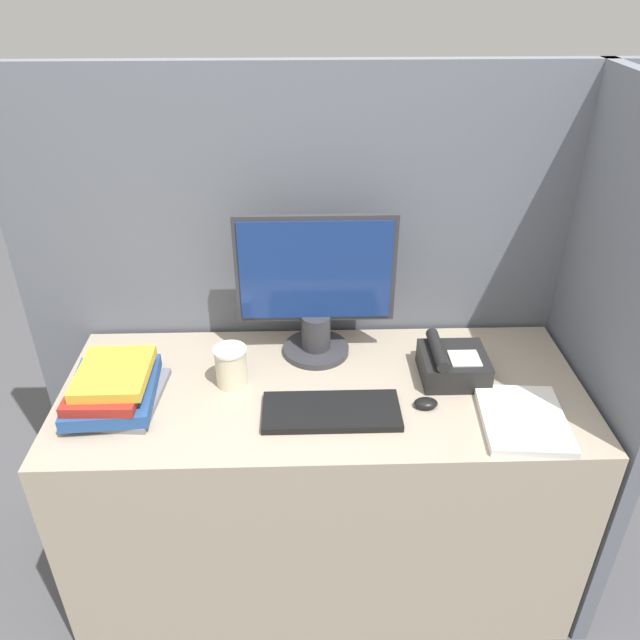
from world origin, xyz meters
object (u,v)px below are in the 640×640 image
object	(u,v)px
mouse	(426,403)
book_stack	(114,387)
keyboard	(331,411)
coffee_cup	(231,366)
monitor	(316,294)
desk_telephone	(452,364)

from	to	relation	value
mouse	book_stack	distance (m)	0.86
keyboard	book_stack	size ratio (longest dim) A/B	1.23
keyboard	coffee_cup	size ratio (longest dim) A/B	3.09
monitor	book_stack	size ratio (longest dim) A/B	1.54
monitor	coffee_cup	world-z (taller)	monitor
keyboard	mouse	distance (m)	0.26
mouse	book_stack	bearing A→B (deg)	176.80
book_stack	desk_telephone	world-z (taller)	same
monitor	coffee_cup	distance (m)	0.33
keyboard	monitor	bearing A→B (deg)	96.35
monitor	keyboard	size ratio (longest dim) A/B	1.26
coffee_cup	book_stack	size ratio (longest dim) A/B	0.40
monitor	keyboard	distance (m)	0.37
book_stack	monitor	bearing A→B (deg)	22.64
mouse	desk_telephone	bearing A→B (deg)	54.47
book_stack	mouse	bearing A→B (deg)	-3.20
mouse	coffee_cup	world-z (taller)	coffee_cup
monitor	desk_telephone	xyz separation A→B (m)	(0.39, -0.14, -0.16)
coffee_cup	book_stack	world-z (taller)	coffee_cup
keyboard	coffee_cup	distance (m)	0.32
monitor	mouse	size ratio (longest dim) A/B	7.17
mouse	monitor	bearing A→B (deg)	136.30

